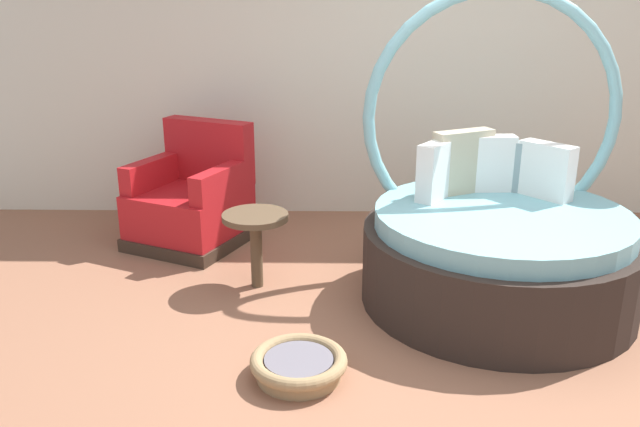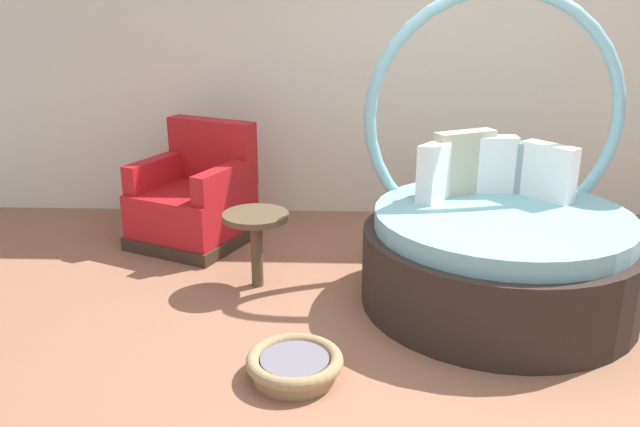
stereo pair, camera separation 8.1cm
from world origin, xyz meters
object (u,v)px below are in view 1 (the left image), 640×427
red_armchair (193,202)px  side_table (256,227)px  round_daybed (497,238)px  pet_basket (299,365)px

red_armchair → side_table: red_armchair is taller
red_armchair → side_table: bearing=-54.7°
round_daybed → side_table: round_daybed is taller
red_armchair → pet_basket: size_ratio=2.07×
red_armchair → pet_basket: (0.93, -1.94, -0.26)m
red_armchair → pet_basket: 2.17m
round_daybed → red_armchair: size_ratio=1.86×
red_armchair → pet_basket: bearing=-64.5°
round_daybed → pet_basket: (-1.23, -0.97, -0.34)m
red_armchair → side_table: (0.59, -0.83, 0.10)m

